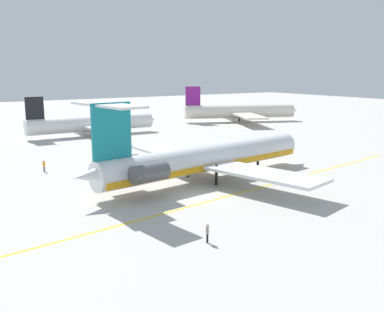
# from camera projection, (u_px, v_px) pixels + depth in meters

# --- Properties ---
(ground) EXTENTS (364.62, 364.62, 0.00)m
(ground) POSITION_uv_depth(u_px,v_px,m) (203.00, 199.00, 51.86)
(ground) COLOR #B7B5AD
(main_jetliner) EXTENTS (39.34, 34.84, 11.46)m
(main_jetliner) POSITION_uv_depth(u_px,v_px,m) (202.00, 159.00, 59.76)
(main_jetliner) COLOR silver
(main_jetliner) RESTS_ON ground
(airliner_mid_left) EXTENTS (31.33, 30.89, 9.39)m
(airliner_mid_left) POSITION_uv_depth(u_px,v_px,m) (96.00, 123.00, 102.02)
(airliner_mid_left) COLOR white
(airliner_mid_left) RESTS_ON ground
(airliner_mid_right) EXTENTS (33.42, 33.65, 10.40)m
(airliner_mid_right) POSITION_uv_depth(u_px,v_px,m) (242.00, 111.00, 129.04)
(airliner_mid_right) COLOR silver
(airliner_mid_right) RESTS_ON ground
(ground_crew_near_nose) EXTENTS (0.31, 0.34, 1.71)m
(ground_crew_near_nose) POSITION_uv_depth(u_px,v_px,m) (44.00, 165.00, 65.51)
(ground_crew_near_nose) COLOR black
(ground_crew_near_nose) RESTS_ON ground
(ground_crew_near_tail) EXTENTS (0.43, 0.28, 1.76)m
(ground_crew_near_tail) POSITION_uv_depth(u_px,v_px,m) (207.00, 231.00, 38.52)
(ground_crew_near_tail) COLOR black
(ground_crew_near_tail) RESTS_ON ground
(taxiway_centreline) EXTENTS (72.37, 10.68, 0.01)m
(taxiway_centreline) POSITION_uv_depth(u_px,v_px,m) (243.00, 192.00, 54.76)
(taxiway_centreline) COLOR gold
(taxiway_centreline) RESTS_ON ground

